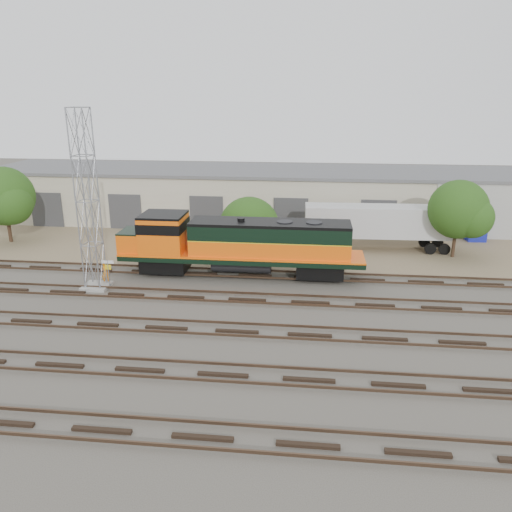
# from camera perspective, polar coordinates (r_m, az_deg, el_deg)

# --- Properties ---
(ground) EXTENTS (140.00, 140.00, 0.00)m
(ground) POSITION_cam_1_polar(r_m,az_deg,el_deg) (30.55, -1.36, -6.22)
(ground) COLOR #47423A
(ground) RESTS_ON ground
(dirt_strip) EXTENTS (80.00, 16.00, 0.02)m
(dirt_strip) POSITION_cam_1_polar(r_m,az_deg,el_deg) (44.57, 1.19, 1.68)
(dirt_strip) COLOR #726047
(dirt_strip) RESTS_ON ground
(tracks) EXTENTS (80.00, 20.40, 0.28)m
(tracks) POSITION_cam_1_polar(r_m,az_deg,el_deg) (27.84, -2.19, -8.59)
(tracks) COLOR black
(tracks) RESTS_ON ground
(warehouse) EXTENTS (58.40, 10.40, 5.30)m
(warehouse) POSITION_cam_1_polar(r_m,az_deg,el_deg) (51.68, 2.06, 6.96)
(warehouse) COLOR beige
(warehouse) RESTS_ON ground
(locomotive) EXTENTS (17.41, 3.05, 4.19)m
(locomotive) POSITION_cam_1_polar(r_m,az_deg,el_deg) (35.47, -2.19, 1.38)
(locomotive) COLOR black
(locomotive) RESTS_ON tracks
(signal_tower) EXTENTS (1.74, 1.74, 11.78)m
(signal_tower) POSITION_cam_1_polar(r_m,az_deg,el_deg) (34.11, -18.66, 5.56)
(signal_tower) COLOR gray
(signal_tower) RESTS_ON ground
(sign_post) EXTENTS (0.83, 0.06, 2.02)m
(sign_post) POSITION_cam_1_polar(r_m,az_deg,el_deg) (34.82, -16.54, -1.39)
(sign_post) COLOR gray
(sign_post) RESTS_ON ground
(worker) EXTENTS (0.62, 0.43, 1.63)m
(worker) POSITION_cam_1_polar(r_m,az_deg,el_deg) (35.90, -16.83, -1.85)
(worker) COLOR orange
(worker) RESTS_ON ground
(semi_trailer) EXTENTS (12.21, 2.83, 3.73)m
(semi_trailer) POSITION_cam_1_polar(r_m,az_deg,el_deg) (42.94, 14.16, 3.72)
(semi_trailer) COLOR #BDBDBD
(semi_trailer) RESTS_ON ground
(dumpster_blue) EXTENTS (1.68, 1.58, 1.50)m
(dumpster_blue) POSITION_cam_1_polar(r_m,az_deg,el_deg) (48.89, 23.78, 2.50)
(dumpster_blue) COLOR #161E9A
(dumpster_blue) RESTS_ON ground
(tree_west) EXTENTS (5.35, 5.10, 6.67)m
(tree_west) POSITION_cam_1_polar(r_m,az_deg,el_deg) (48.42, -26.68, 5.92)
(tree_west) COLOR #382619
(tree_west) RESTS_ON ground
(tree_mid) EXTENTS (5.21, 4.96, 4.96)m
(tree_mid) POSITION_cam_1_polar(r_m,az_deg,el_deg) (40.71, -0.47, 3.09)
(tree_mid) COLOR #382619
(tree_mid) RESTS_ON ground
(tree_east) EXTENTS (4.86, 4.63, 6.25)m
(tree_east) POSITION_cam_1_polar(r_m,az_deg,el_deg) (42.30, 22.46, 4.73)
(tree_east) COLOR #382619
(tree_east) RESTS_ON ground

